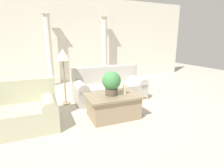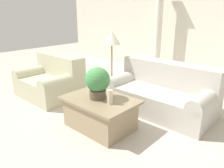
{
  "view_description": "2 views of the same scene",
  "coord_description": "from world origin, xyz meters",
  "px_view_note": "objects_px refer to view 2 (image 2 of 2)",
  "views": [
    {
      "loc": [
        -1.31,
        -3.58,
        1.6
      ],
      "look_at": [
        0.2,
        0.09,
        0.61
      ],
      "focal_mm": 28.0,
      "sensor_mm": 36.0,
      "label": 1
    },
    {
      "loc": [
        2.29,
        -2.56,
        1.8
      ],
      "look_at": [
        -0.1,
        0.07,
        0.6
      ],
      "focal_mm": 35.0,
      "sensor_mm": 36.0,
      "label": 2
    }
  ],
  "objects_px": {
    "coffee_table": "(100,113)",
    "floor_lamp": "(112,41)",
    "potted_plant": "(98,82)",
    "sofa_long": "(161,92)",
    "loveseat": "(52,80)"
  },
  "relations": [
    {
      "from": "coffee_table",
      "to": "floor_lamp",
      "type": "xyz_separation_m",
      "value": [
        -0.83,
        1.19,
        0.95
      ]
    },
    {
      "from": "sofa_long",
      "to": "coffee_table",
      "type": "xyz_separation_m",
      "value": [
        -0.37,
        -1.25,
        -0.09
      ]
    },
    {
      "from": "potted_plant",
      "to": "sofa_long",
      "type": "bearing_deg",
      "value": 72.04
    },
    {
      "from": "coffee_table",
      "to": "potted_plant",
      "type": "relative_size",
      "value": 2.27
    },
    {
      "from": "loveseat",
      "to": "potted_plant",
      "type": "xyz_separation_m",
      "value": [
        1.76,
        -0.29,
        0.42
      ]
    },
    {
      "from": "sofa_long",
      "to": "coffee_table",
      "type": "bearing_deg",
      "value": -106.56
    },
    {
      "from": "potted_plant",
      "to": "floor_lamp",
      "type": "distance_m",
      "value": 1.5
    },
    {
      "from": "sofa_long",
      "to": "potted_plant",
      "type": "xyz_separation_m",
      "value": [
        -0.41,
        -1.26,
        0.42
      ]
    },
    {
      "from": "sofa_long",
      "to": "floor_lamp",
      "type": "xyz_separation_m",
      "value": [
        -1.2,
        -0.06,
        0.85
      ]
    },
    {
      "from": "coffee_table",
      "to": "potted_plant",
      "type": "bearing_deg",
      "value": -173.95
    },
    {
      "from": "sofa_long",
      "to": "potted_plant",
      "type": "height_order",
      "value": "potted_plant"
    },
    {
      "from": "sofa_long",
      "to": "floor_lamp",
      "type": "bearing_deg",
      "value": -177.04
    },
    {
      "from": "loveseat",
      "to": "floor_lamp",
      "type": "bearing_deg",
      "value": 43.1
    },
    {
      "from": "sofa_long",
      "to": "coffee_table",
      "type": "relative_size",
      "value": 1.71
    },
    {
      "from": "loveseat",
      "to": "coffee_table",
      "type": "distance_m",
      "value": 1.82
    }
  ]
}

